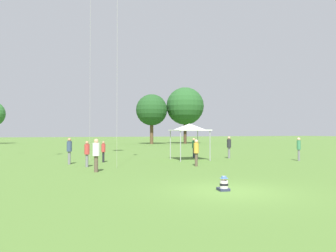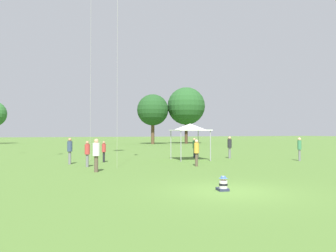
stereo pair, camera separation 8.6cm
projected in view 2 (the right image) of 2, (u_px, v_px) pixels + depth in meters
ground_plane at (230, 191)px, 12.23m from camera, size 300.00×300.00×0.00m
seated_toddler at (223, 185)px, 12.30m from camera, size 0.46×0.54×0.56m
person_standing_0 at (96, 152)px, 18.12m from camera, size 0.54×0.54×1.84m
person_standing_1 at (70, 148)px, 22.53m from camera, size 0.49×0.49×1.81m
person_standing_2 at (194, 146)px, 28.36m from camera, size 0.44×0.44×1.70m
person_standing_3 at (299, 147)px, 25.16m from camera, size 0.34×0.34×1.80m
person_standing_4 at (196, 150)px, 21.18m from camera, size 0.42×0.42×1.73m
person_standing_5 at (87, 151)px, 20.76m from camera, size 0.46×0.46×1.65m
person_standing_6 at (230, 145)px, 27.66m from camera, size 0.46×0.46×1.85m
person_standing_7 at (104, 150)px, 24.01m from camera, size 0.41×0.41×1.54m
canopy_tent at (190, 127)px, 25.96m from camera, size 2.85×2.85×2.89m
distant_tree_1 at (153, 110)px, 61.80m from camera, size 5.91×5.91×9.41m
distant_tree_2 at (186, 106)px, 63.90m from camera, size 7.32×7.32×11.01m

